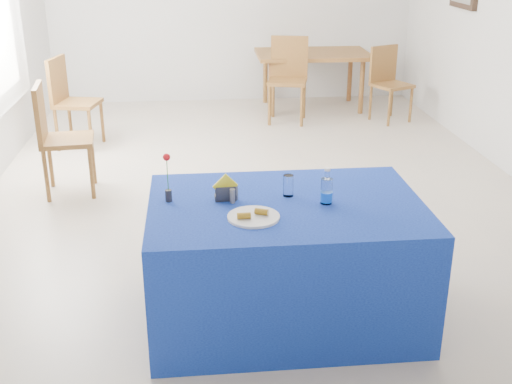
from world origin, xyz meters
TOP-DOWN VIEW (x-y plane):
  - floor at (0.00, 0.00)m, footprint 7.00×7.00m
  - plate at (-0.28, -2.38)m, footprint 0.29×0.29m
  - drinking_glass at (-0.05, -2.07)m, footprint 0.06×0.06m
  - salt_shaker at (-0.38, -2.15)m, footprint 0.03×0.03m
  - pepper_shaker at (-0.36, -2.10)m, footprint 0.03×0.03m
  - blue_table at (-0.07, -2.18)m, footprint 1.60×1.10m
  - water_bottle at (0.16, -2.21)m, footprint 0.07×0.07m
  - napkin_holder at (-0.42, -2.10)m, footprint 0.15×0.06m
  - rose_vase at (-0.75, -2.09)m, footprint 0.04×0.04m
  - oak_table at (1.03, 2.90)m, footprint 1.51×0.98m
  - chair_bg_left at (0.62, 2.33)m, footprint 0.56×0.56m
  - chair_bg_right at (1.86, 2.22)m, footprint 0.55×0.55m
  - chair_win_a at (-1.81, 0.05)m, footprint 0.49×0.49m
  - chair_win_b at (-1.94, 1.48)m, footprint 0.53×0.53m
  - banana_pieces at (-0.29, -2.39)m, footprint 0.18×0.09m

SIDE VIEW (x-z plane):
  - floor at x=0.00m, z-range 0.00..0.00m
  - blue_table at x=-0.07m, z-range 0.00..0.76m
  - chair_bg_right at x=1.86m, z-range 0.07..1.00m
  - chair_win_b at x=-1.94m, z-range 0.08..1.07m
  - chair_win_a at x=-1.81m, z-range 0.08..1.09m
  - chair_bg_left at x=0.62m, z-range 0.08..1.12m
  - oak_table at x=1.03m, z-range 0.30..1.06m
  - plate at x=-0.28m, z-range 0.76..0.77m
  - banana_pieces at x=-0.29m, z-range 0.78..0.81m
  - salt_shaker at x=-0.38m, z-range 0.76..0.84m
  - pepper_shaker at x=-0.36m, z-range 0.76..0.84m
  - napkin_holder at x=-0.42m, z-range 0.73..0.89m
  - drinking_glass at x=-0.05m, z-range 0.76..0.89m
  - water_bottle at x=0.16m, z-range 0.72..0.94m
  - rose_vase at x=-0.75m, z-range 0.75..1.04m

